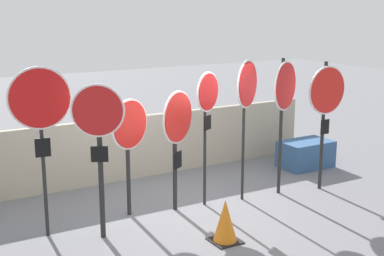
{
  "coord_description": "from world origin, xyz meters",
  "views": [
    {
      "loc": [
        -4.47,
        -7.59,
        3.48
      ],
      "look_at": [
        -0.03,
        0.0,
        1.46
      ],
      "focal_mm": 50.0,
      "sensor_mm": 36.0,
      "label": 1
    }
  ],
  "objects_px": {
    "storage_crate": "(306,154)",
    "stop_sign_5": "(247,92)",
    "stop_sign_7": "(326,99)",
    "traffic_cone_0": "(225,221)",
    "stop_sign_0": "(40,110)",
    "stop_sign_4": "(207,104)",
    "stop_sign_6": "(284,95)",
    "stop_sign_2": "(130,133)",
    "stop_sign_3": "(177,127)",
    "stop_sign_1": "(99,130)"
  },
  "relations": [
    {
      "from": "stop_sign_6",
      "to": "traffic_cone_0",
      "type": "height_order",
      "value": "stop_sign_6"
    },
    {
      "from": "stop_sign_3",
      "to": "stop_sign_1",
      "type": "bearing_deg",
      "value": 166.09
    },
    {
      "from": "stop_sign_0",
      "to": "stop_sign_3",
      "type": "height_order",
      "value": "stop_sign_0"
    },
    {
      "from": "stop_sign_6",
      "to": "storage_crate",
      "type": "distance_m",
      "value": 2.48
    },
    {
      "from": "stop_sign_7",
      "to": "storage_crate",
      "type": "bearing_deg",
      "value": 57.94
    },
    {
      "from": "stop_sign_5",
      "to": "traffic_cone_0",
      "type": "relative_size",
      "value": 3.86
    },
    {
      "from": "stop_sign_3",
      "to": "storage_crate",
      "type": "height_order",
      "value": "stop_sign_3"
    },
    {
      "from": "stop_sign_2",
      "to": "stop_sign_4",
      "type": "height_order",
      "value": "stop_sign_4"
    },
    {
      "from": "stop_sign_4",
      "to": "traffic_cone_0",
      "type": "xyz_separation_m",
      "value": [
        -0.56,
        -1.43,
        -1.5
      ]
    },
    {
      "from": "stop_sign_6",
      "to": "storage_crate",
      "type": "bearing_deg",
      "value": 7.58
    },
    {
      "from": "stop_sign_1",
      "to": "stop_sign_5",
      "type": "height_order",
      "value": "stop_sign_5"
    },
    {
      "from": "stop_sign_1",
      "to": "traffic_cone_0",
      "type": "bearing_deg",
      "value": -6.03
    },
    {
      "from": "stop_sign_3",
      "to": "stop_sign_4",
      "type": "distance_m",
      "value": 0.66
    },
    {
      "from": "stop_sign_7",
      "to": "traffic_cone_0",
      "type": "distance_m",
      "value": 3.43
    },
    {
      "from": "stop_sign_5",
      "to": "stop_sign_6",
      "type": "relative_size",
      "value": 1.0
    },
    {
      "from": "stop_sign_6",
      "to": "storage_crate",
      "type": "relative_size",
      "value": 2.27
    },
    {
      "from": "stop_sign_4",
      "to": "stop_sign_1",
      "type": "bearing_deg",
      "value": 162.7
    },
    {
      "from": "stop_sign_2",
      "to": "stop_sign_5",
      "type": "relative_size",
      "value": 0.78
    },
    {
      "from": "stop_sign_7",
      "to": "traffic_cone_0",
      "type": "relative_size",
      "value": 3.72
    },
    {
      "from": "stop_sign_2",
      "to": "stop_sign_4",
      "type": "distance_m",
      "value": 1.43
    },
    {
      "from": "stop_sign_5",
      "to": "storage_crate",
      "type": "bearing_deg",
      "value": -8.95
    },
    {
      "from": "stop_sign_0",
      "to": "stop_sign_3",
      "type": "bearing_deg",
      "value": 5.78
    },
    {
      "from": "stop_sign_0",
      "to": "stop_sign_4",
      "type": "relative_size",
      "value": 1.1
    },
    {
      "from": "stop_sign_5",
      "to": "stop_sign_3",
      "type": "bearing_deg",
      "value": 140.92
    },
    {
      "from": "stop_sign_0",
      "to": "storage_crate",
      "type": "relative_size",
      "value": 2.34
    },
    {
      "from": "stop_sign_2",
      "to": "stop_sign_6",
      "type": "bearing_deg",
      "value": -32.63
    },
    {
      "from": "stop_sign_3",
      "to": "stop_sign_5",
      "type": "distance_m",
      "value": 1.41
    },
    {
      "from": "stop_sign_3",
      "to": "storage_crate",
      "type": "relative_size",
      "value": 1.87
    },
    {
      "from": "traffic_cone_0",
      "to": "stop_sign_6",
      "type": "bearing_deg",
      "value": 30.49
    },
    {
      "from": "stop_sign_6",
      "to": "stop_sign_7",
      "type": "relative_size",
      "value": 1.04
    },
    {
      "from": "stop_sign_1",
      "to": "traffic_cone_0",
      "type": "relative_size",
      "value": 3.6
    },
    {
      "from": "stop_sign_1",
      "to": "stop_sign_3",
      "type": "bearing_deg",
      "value": 43.55
    },
    {
      "from": "stop_sign_5",
      "to": "traffic_cone_0",
      "type": "distance_m",
      "value": 2.49
    },
    {
      "from": "stop_sign_2",
      "to": "stop_sign_5",
      "type": "bearing_deg",
      "value": -33.91
    },
    {
      "from": "stop_sign_3",
      "to": "stop_sign_0",
      "type": "bearing_deg",
      "value": 149.38
    },
    {
      "from": "stop_sign_3",
      "to": "stop_sign_6",
      "type": "xyz_separation_m",
      "value": [
        2.11,
        -0.24,
        0.4
      ]
    },
    {
      "from": "stop_sign_7",
      "to": "stop_sign_1",
      "type": "bearing_deg",
      "value": 177.74
    },
    {
      "from": "stop_sign_2",
      "to": "stop_sign_7",
      "type": "distance_m",
      "value": 3.8
    },
    {
      "from": "storage_crate",
      "to": "stop_sign_5",
      "type": "bearing_deg",
      "value": -157.18
    },
    {
      "from": "stop_sign_6",
      "to": "stop_sign_7",
      "type": "xyz_separation_m",
      "value": [
        0.83,
        -0.21,
        -0.12
      ]
    },
    {
      "from": "stop_sign_6",
      "to": "stop_sign_5",
      "type": "bearing_deg",
      "value": 148.44
    },
    {
      "from": "stop_sign_1",
      "to": "stop_sign_5",
      "type": "xyz_separation_m",
      "value": [
        2.86,
        0.27,
        0.3
      ]
    },
    {
      "from": "stop_sign_3",
      "to": "stop_sign_6",
      "type": "bearing_deg",
      "value": -36.07
    },
    {
      "from": "stop_sign_1",
      "to": "stop_sign_5",
      "type": "relative_size",
      "value": 0.93
    },
    {
      "from": "traffic_cone_0",
      "to": "storage_crate",
      "type": "bearing_deg",
      "value": 32.09
    },
    {
      "from": "stop_sign_0",
      "to": "storage_crate",
      "type": "distance_m",
      "value": 6.23
    },
    {
      "from": "stop_sign_0",
      "to": "traffic_cone_0",
      "type": "relative_size",
      "value": 3.97
    },
    {
      "from": "stop_sign_1",
      "to": "storage_crate",
      "type": "xyz_separation_m",
      "value": [
        5.23,
        1.27,
        -1.4
      ]
    },
    {
      "from": "stop_sign_2",
      "to": "stop_sign_7",
      "type": "bearing_deg",
      "value": -34.01
    },
    {
      "from": "stop_sign_3",
      "to": "stop_sign_4",
      "type": "relative_size",
      "value": 0.88
    }
  ]
}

